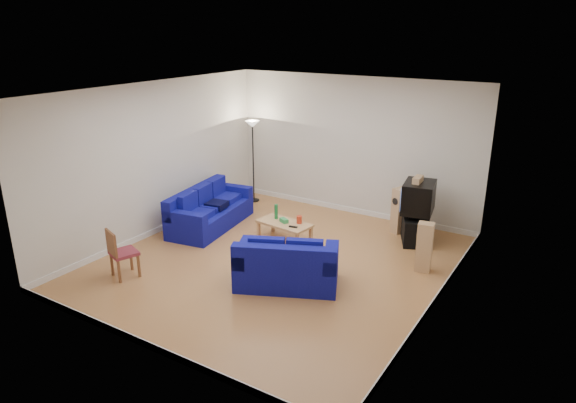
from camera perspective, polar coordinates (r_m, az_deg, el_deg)
The scene contains 16 objects.
room at distance 9.21m, azimuth -1.31°, elevation 1.92°, with size 6.01×6.51×3.21m.
sofa_three_seat at distance 11.50m, azimuth -8.82°, elevation -1.19°, with size 1.30×2.36×0.86m.
sofa_loveseat at distance 8.82m, azimuth -0.17°, elevation -7.41°, with size 1.97×1.59×0.86m.
coffee_table at distance 10.58m, azimuth -0.41°, elevation -2.60°, with size 1.18×0.70×0.41m.
bottle at distance 10.70m, azimuth -1.33°, elevation -1.14°, with size 0.07×0.07×0.31m, color #197233.
tissue_box at distance 10.55m, azimuth -0.46°, elevation -2.12°, with size 0.20×0.11×0.08m, color green.
red_canister at distance 10.49m, azimuth 1.26°, elevation -2.02°, with size 0.11×0.11×0.15m, color red.
remote at distance 10.30m, azimuth 0.58°, elevation -2.82°, with size 0.18×0.05×0.02m, color black.
tv_stand at distance 10.91m, azimuth 13.91°, elevation -2.95°, with size 0.90×0.50×0.55m, color black.
av_receiver at distance 10.83m, azimuth 14.23°, elevation -1.27°, with size 0.47×0.38×0.11m, color black.
television at distance 10.67m, azimuth 14.29°, elevation 0.48°, with size 0.72×0.89×0.62m.
centre_speaker at distance 10.54m, azimuth 14.24°, elevation 2.38°, with size 0.35×0.14×0.12m, color tan.
speaker_left at distance 11.21m, azimuth 12.28°, elevation -0.98°, with size 0.33×0.36×1.00m.
speaker_right at distance 9.59m, azimuth 14.90°, elevation -4.93°, with size 0.31×0.26×0.93m.
floor_lamp at distance 12.68m, azimuth -3.96°, elevation 7.36°, with size 0.35×0.35×2.05m.
dining_chair at distance 9.49m, azimuth -18.19°, elevation -5.26°, with size 0.56×0.56×0.91m.
Camera 1 is at (4.82, -7.37, 4.26)m, focal length 32.00 mm.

